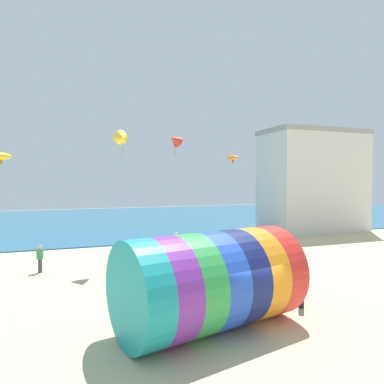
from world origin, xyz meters
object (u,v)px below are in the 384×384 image
(kite_handler, at_px, (301,288))
(kite_yellow_delta, at_px, (122,138))
(bystander_mid_beach, at_px, (40,259))
(kite_orange_parafoil, at_px, (233,158))
(bystander_near_water, at_px, (172,265))
(kite_red_delta, at_px, (175,140))
(giant_inflatable_tube, at_px, (211,281))
(bystander_far_left, at_px, (176,243))
(kite_yellow_parafoil, at_px, (1,156))

(kite_handler, height_order, kite_yellow_delta, kite_yellow_delta)
(bystander_mid_beach, bearing_deg, kite_orange_parafoil, 13.63)
(kite_yellow_delta, distance_m, bystander_near_water, 9.15)
(kite_red_delta, bearing_deg, giant_inflatable_tube, -102.35)
(kite_red_delta, distance_m, bystander_near_water, 13.47)
(bystander_near_water, bearing_deg, kite_handler, -53.16)
(bystander_mid_beach, bearing_deg, bystander_near_water, -32.77)
(giant_inflatable_tube, height_order, kite_red_delta, kite_red_delta)
(bystander_mid_beach, bearing_deg, kite_yellow_delta, 5.19)
(kite_yellow_delta, height_order, bystander_near_water, kite_yellow_delta)
(kite_red_delta, distance_m, bystander_far_left, 9.03)
(kite_yellow_delta, bearing_deg, kite_yellow_parafoil, 174.85)
(kite_yellow_parafoil, bearing_deg, kite_yellow_delta, -5.15)
(kite_yellow_delta, bearing_deg, bystander_far_left, 21.34)
(bystander_mid_beach, distance_m, bystander_far_left, 9.50)
(giant_inflatable_tube, bearing_deg, kite_orange_parafoil, 60.62)
(kite_yellow_delta, bearing_deg, giant_inflatable_tube, -81.74)
(bystander_near_water, bearing_deg, bystander_mid_beach, 147.23)
(kite_yellow_delta, xyz_separation_m, bystander_far_left, (4.24, 1.66, -7.53))
(kite_red_delta, relative_size, bystander_mid_beach, 1.18)
(kite_handler, bearing_deg, kite_yellow_delta, 120.24)
(bystander_near_water, bearing_deg, giant_inflatable_tube, -92.86)
(kite_handler, relative_size, bystander_mid_beach, 1.04)
(kite_yellow_parafoil, distance_m, kite_orange_parafoil, 17.06)
(kite_handler, xyz_separation_m, bystander_far_left, (-1.92, 12.24, -0.03))
(kite_handler, bearing_deg, bystander_mid_beach, 137.85)
(kite_red_delta, height_order, bystander_far_left, kite_red_delta)
(kite_orange_parafoil, xyz_separation_m, bystander_near_water, (-7.73, -8.04, -6.55))
(kite_handler, bearing_deg, bystander_far_left, 98.93)
(giant_inflatable_tube, relative_size, kite_yellow_parafoil, 5.20)
(giant_inflatable_tube, relative_size, kite_handler, 4.31)
(kite_red_delta, bearing_deg, bystander_far_left, -105.14)
(kite_handler, height_order, bystander_mid_beach, kite_handler)
(kite_red_delta, xyz_separation_m, bystander_mid_beach, (-10.24, -5.74, -8.22))
(kite_yellow_parafoil, relative_size, bystander_near_water, 0.80)
(bystander_near_water, relative_size, bystander_far_left, 1.08)
(kite_red_delta, relative_size, bystander_near_water, 1.09)
(giant_inflatable_tube, relative_size, bystander_mid_beach, 4.47)
(giant_inflatable_tube, height_order, kite_handler, giant_inflatable_tube)
(kite_handler, relative_size, kite_red_delta, 0.88)
(giant_inflatable_tube, relative_size, kite_orange_parafoil, 5.57)
(giant_inflatable_tube, bearing_deg, bystander_mid_beach, 121.78)
(kite_red_delta, height_order, bystander_near_water, kite_red_delta)
(kite_handler, relative_size, bystander_far_left, 1.03)
(giant_inflatable_tube, xyz_separation_m, kite_orange_parafoil, (8.04, 14.28, 5.66))
(kite_red_delta, bearing_deg, kite_handler, -86.60)
(kite_red_delta, bearing_deg, kite_yellow_parafoil, -159.56)
(giant_inflatable_tube, bearing_deg, kite_handler, 7.45)
(kite_yellow_delta, relative_size, bystander_far_left, 1.12)
(kite_yellow_parafoil, distance_m, kite_yellow_delta, 7.36)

